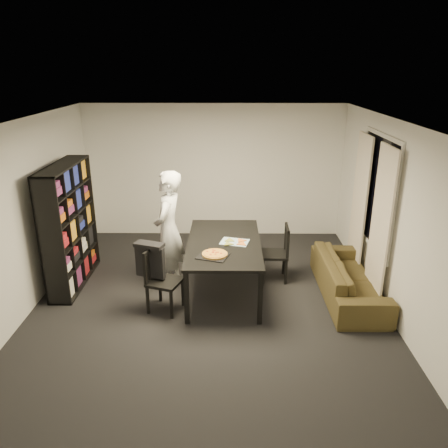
{
  "coord_description": "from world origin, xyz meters",
  "views": [
    {
      "loc": [
        0.27,
        -5.64,
        3.27
      ],
      "look_at": [
        0.22,
        0.43,
        1.05
      ],
      "focal_mm": 35.0,
      "sensor_mm": 36.0,
      "label": 1
    }
  ],
  "objects_px": {
    "bookshelf": "(69,226)",
    "person": "(168,230)",
    "chair_right": "(280,249)",
    "sofa": "(349,278)",
    "chair_left": "(159,275)",
    "baking_tray": "(213,256)",
    "dining_table": "(224,246)",
    "pepperoni_pizza": "(215,254)"
  },
  "relations": [
    {
      "from": "chair_left",
      "to": "chair_right",
      "type": "xyz_separation_m",
      "value": [
        1.78,
        0.93,
        -0.0
      ]
    },
    {
      "from": "pepperoni_pizza",
      "to": "person",
      "type": "bearing_deg",
      "value": 135.78
    },
    {
      "from": "chair_left",
      "to": "baking_tray",
      "type": "distance_m",
      "value": 0.81
    },
    {
      "from": "chair_right",
      "to": "person",
      "type": "distance_m",
      "value": 1.78
    },
    {
      "from": "dining_table",
      "to": "chair_left",
      "type": "distance_m",
      "value": 1.07
    },
    {
      "from": "chair_left",
      "to": "person",
      "type": "height_order",
      "value": "person"
    },
    {
      "from": "chair_left",
      "to": "sofa",
      "type": "xyz_separation_m",
      "value": [
        2.76,
        0.4,
        -0.23
      ]
    },
    {
      "from": "dining_table",
      "to": "chair_left",
      "type": "relative_size",
      "value": 2.11
    },
    {
      "from": "bookshelf",
      "to": "pepperoni_pizza",
      "type": "height_order",
      "value": "bookshelf"
    },
    {
      "from": "chair_right",
      "to": "sofa",
      "type": "distance_m",
      "value": 1.13
    },
    {
      "from": "chair_right",
      "to": "chair_left",
      "type": "bearing_deg",
      "value": -60.79
    },
    {
      "from": "chair_left",
      "to": "chair_right",
      "type": "bearing_deg",
      "value": -42.99
    },
    {
      "from": "chair_left",
      "to": "person",
      "type": "xyz_separation_m",
      "value": [
        0.06,
        0.73,
        0.39
      ]
    },
    {
      "from": "chair_left",
      "to": "pepperoni_pizza",
      "type": "relative_size",
      "value": 2.61
    },
    {
      "from": "pepperoni_pizza",
      "to": "sofa",
      "type": "distance_m",
      "value": 2.08
    },
    {
      "from": "chair_left",
      "to": "chair_right",
      "type": "height_order",
      "value": "chair_left"
    },
    {
      "from": "chair_right",
      "to": "pepperoni_pizza",
      "type": "height_order",
      "value": "chair_right"
    },
    {
      "from": "person",
      "to": "baking_tray",
      "type": "xyz_separation_m",
      "value": [
        0.7,
        -0.73,
        -0.1
      ]
    },
    {
      "from": "bookshelf",
      "to": "person",
      "type": "relative_size",
      "value": 1.04
    },
    {
      "from": "bookshelf",
      "to": "person",
      "type": "bearing_deg",
      "value": -2.52
    },
    {
      "from": "person",
      "to": "chair_right",
      "type": "bearing_deg",
      "value": 105.76
    },
    {
      "from": "chair_right",
      "to": "dining_table",
      "type": "bearing_deg",
      "value": -64.26
    },
    {
      "from": "chair_left",
      "to": "pepperoni_pizza",
      "type": "xyz_separation_m",
      "value": [
        0.78,
        0.03,
        0.31
      ]
    },
    {
      "from": "baking_tray",
      "to": "pepperoni_pizza",
      "type": "bearing_deg",
      "value": 48.14
    },
    {
      "from": "sofa",
      "to": "bookshelf",
      "type": "bearing_deg",
      "value": 84.54
    },
    {
      "from": "chair_left",
      "to": "chair_right",
      "type": "relative_size",
      "value": 1.01
    },
    {
      "from": "bookshelf",
      "to": "pepperoni_pizza",
      "type": "distance_m",
      "value": 2.38
    },
    {
      "from": "pepperoni_pizza",
      "to": "dining_table",
      "type": "bearing_deg",
      "value": 76.41
    },
    {
      "from": "pepperoni_pizza",
      "to": "sofa",
      "type": "relative_size",
      "value": 0.18
    },
    {
      "from": "chair_right",
      "to": "sofa",
      "type": "bearing_deg",
      "value": 63.12
    },
    {
      "from": "bookshelf",
      "to": "chair_left",
      "type": "xyz_separation_m",
      "value": [
        1.47,
        -0.8,
        -0.43
      ]
    },
    {
      "from": "chair_left",
      "to": "baking_tray",
      "type": "height_order",
      "value": "chair_left"
    },
    {
      "from": "sofa",
      "to": "chair_left",
      "type": "bearing_deg",
      "value": 98.2
    },
    {
      "from": "dining_table",
      "to": "person",
      "type": "height_order",
      "value": "person"
    },
    {
      "from": "bookshelf",
      "to": "sofa",
      "type": "height_order",
      "value": "bookshelf"
    },
    {
      "from": "chair_right",
      "to": "person",
      "type": "relative_size",
      "value": 0.5
    },
    {
      "from": "baking_tray",
      "to": "chair_left",
      "type": "bearing_deg",
      "value": -179.66
    },
    {
      "from": "chair_left",
      "to": "person",
      "type": "distance_m",
      "value": 0.83
    },
    {
      "from": "dining_table",
      "to": "person",
      "type": "distance_m",
      "value": 0.88
    },
    {
      "from": "chair_left",
      "to": "dining_table",
      "type": "bearing_deg",
      "value": -39.78
    },
    {
      "from": "person",
      "to": "pepperoni_pizza",
      "type": "height_order",
      "value": "person"
    },
    {
      "from": "dining_table",
      "to": "baking_tray",
      "type": "distance_m",
      "value": 0.56
    }
  ]
}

